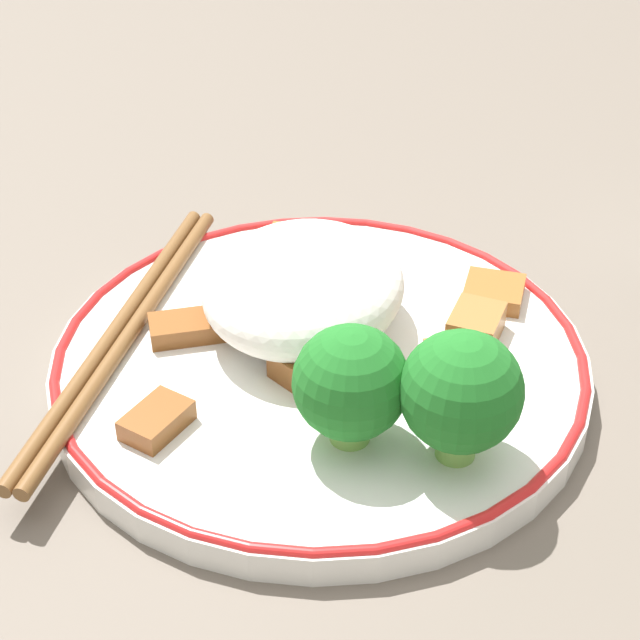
{
  "coord_description": "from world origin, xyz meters",
  "views": [
    {
      "loc": [
        0.36,
        0.16,
        0.32
      ],
      "look_at": [
        0.0,
        0.0,
        0.03
      ],
      "focal_mm": 60.0,
      "sensor_mm": 36.0,
      "label": 1
    }
  ],
  "objects_px": {
    "broccoli_back_left": "(351,384)",
    "plate": "(320,364)",
    "broccoli_back_center": "(461,393)",
    "chopsticks": "(122,332)"
  },
  "relations": [
    {
      "from": "broccoli_back_left",
      "to": "plate",
      "type": "bearing_deg",
      "value": -143.93
    },
    {
      "from": "plate",
      "to": "broccoli_back_center",
      "type": "distance_m",
      "value": 0.1
    },
    {
      "from": "broccoli_back_left",
      "to": "broccoli_back_center",
      "type": "distance_m",
      "value": 0.04
    },
    {
      "from": "broccoli_back_left",
      "to": "broccoli_back_center",
      "type": "xyz_separation_m",
      "value": [
        -0.01,
        0.04,
        0.0
      ]
    },
    {
      "from": "plate",
      "to": "broccoli_back_left",
      "type": "height_order",
      "value": "broccoli_back_left"
    },
    {
      "from": "plate",
      "to": "chopsticks",
      "type": "relative_size",
      "value": 1.14
    },
    {
      "from": "plate",
      "to": "broccoli_back_left",
      "type": "distance_m",
      "value": 0.07
    },
    {
      "from": "broccoli_back_left",
      "to": "broccoli_back_center",
      "type": "height_order",
      "value": "broccoli_back_center"
    },
    {
      "from": "plate",
      "to": "broccoli_back_left",
      "type": "relative_size",
      "value": 4.59
    },
    {
      "from": "broccoli_back_left",
      "to": "chopsticks",
      "type": "xyz_separation_m",
      "value": [
        -0.02,
        -0.13,
        -0.03
      ]
    }
  ]
}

